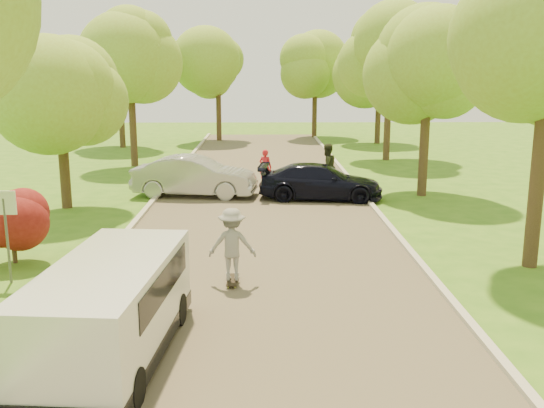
{
  "coord_description": "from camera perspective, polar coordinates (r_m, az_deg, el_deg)",
  "views": [
    {
      "loc": [
        0.05,
        -9.49,
        4.79
      ],
      "look_at": [
        0.32,
        6.52,
        1.3
      ],
      "focal_mm": 40.0,
      "sensor_mm": 36.0,
      "label": 1
    }
  ],
  "objects": [
    {
      "name": "ground",
      "position": [
        10.63,
        -1.16,
        -14.49
      ],
      "size": [
        100.0,
        100.0,
        0.0
      ],
      "primitive_type": "plane",
      "color": "#376818",
      "rests_on": "ground"
    },
    {
      "name": "road",
      "position": [
        18.13,
        -1.1,
        -3.01
      ],
      "size": [
        8.0,
        60.0,
        0.01
      ],
      "primitive_type": "cube",
      "color": "#4C4438",
      "rests_on": "ground"
    },
    {
      "name": "curb_left",
      "position": [
        18.57,
        -13.71,
        -2.82
      ],
      "size": [
        0.18,
        60.0,
        0.12
      ],
      "primitive_type": "cube",
      "color": "#B2AD9E",
      "rests_on": "ground"
    },
    {
      "name": "curb_right",
      "position": [
        18.55,
        11.53,
        -2.73
      ],
      "size": [
        0.18,
        60.0,
        0.12
      ],
      "primitive_type": "cube",
      "color": "#B2AD9E",
      "rests_on": "ground"
    },
    {
      "name": "street_sign",
      "position": [
        15.05,
        -23.82,
        -1.15
      ],
      "size": [
        0.55,
        0.06,
        2.17
      ],
      "color": "#59595E",
      "rests_on": "ground"
    },
    {
      "name": "red_shrub",
      "position": [
        16.69,
        -23.31,
        -1.51
      ],
      "size": [
        1.7,
        1.7,
        1.95
      ],
      "color": "#382619",
      "rests_on": "ground"
    },
    {
      "name": "tree_l_midb",
      "position": [
        22.56,
        -19.06,
        11.12
      ],
      "size": [
        4.3,
        4.2,
        6.62
      ],
      "color": "#382619",
      "rests_on": "ground"
    },
    {
      "name": "tree_l_far",
      "position": [
        32.15,
        -12.87,
        13.2
      ],
      "size": [
        4.92,
        4.8,
        7.79
      ],
      "color": "#382619",
      "rests_on": "ground"
    },
    {
      "name": "tree_r_midb",
      "position": [
        24.38,
        14.93,
        12.1
      ],
      "size": [
        4.51,
        4.4,
        7.01
      ],
      "color": "#382619",
      "rests_on": "ground"
    },
    {
      "name": "tree_r_far",
      "position": [
        34.27,
        11.45,
        13.8
      ],
      "size": [
        5.33,
        5.2,
        8.34
      ],
      "color": "#382619",
      "rests_on": "ground"
    },
    {
      "name": "tree_bg_a",
      "position": [
        40.47,
        -13.93,
        12.69
      ],
      "size": [
        5.12,
        5.0,
        7.72
      ],
      "color": "#382619",
      "rests_on": "ground"
    },
    {
      "name": "tree_bg_b",
      "position": [
        42.29,
        10.44,
        13.11
      ],
      "size": [
        5.12,
        5.0,
        7.95
      ],
      "color": "#382619",
      "rests_on": "ground"
    },
    {
      "name": "tree_bg_c",
      "position": [
        43.58,
        -4.83,
        12.56
      ],
      "size": [
        4.92,
        4.8,
        7.33
      ],
      "color": "#382619",
      "rests_on": "ground"
    },
    {
      "name": "tree_bg_d",
      "position": [
        45.68,
        4.37,
        12.92
      ],
      "size": [
        5.12,
        5.0,
        7.72
      ],
      "color": "#382619",
      "rests_on": "ground"
    },
    {
      "name": "minivan",
      "position": [
        10.7,
        -14.87,
        -9.47
      ],
      "size": [
        2.17,
        4.71,
        1.7
      ],
      "rotation": [
        0.0,
        0.0,
        -0.08
      ],
      "color": "silver",
      "rests_on": "ground"
    },
    {
      "name": "silver_sedan",
      "position": [
        23.97,
        -7.29,
        2.6
      ],
      "size": [
        4.99,
        2.31,
        1.58
      ],
      "primitive_type": "imported",
      "rotation": [
        0.0,
        0.0,
        1.44
      ],
      "color": "#A0A0A4",
      "rests_on": "ground"
    },
    {
      "name": "dark_sedan",
      "position": [
        23.3,
        4.59,
        2.11
      ],
      "size": [
        4.9,
        2.44,
        1.37
      ],
      "primitive_type": "imported",
      "rotation": [
        0.0,
        0.0,
        1.46
      ],
      "color": "black",
      "rests_on": "ground"
    },
    {
      "name": "longboard",
      "position": [
        14.12,
        -3.72,
        -7.15
      ],
      "size": [
        0.27,
        0.87,
        0.1
      ],
      "rotation": [
        0.0,
        0.0,
        3.11
      ],
      "color": "black",
      "rests_on": "ground"
    },
    {
      "name": "skateboarder",
      "position": [
        13.86,
        -3.77,
        -3.81
      ],
      "size": [
        1.1,
        0.66,
        1.68
      ],
      "primitive_type": "imported",
      "rotation": [
        0.0,
        0.0,
        3.11
      ],
      "color": "gray",
      "rests_on": "longboard"
    },
    {
      "name": "person_striped",
      "position": [
        26.15,
        -0.63,
        3.47
      ],
      "size": [
        0.67,
        0.58,
        1.56
      ],
      "primitive_type": "imported",
      "rotation": [
        0.0,
        0.0,
        2.71
      ],
      "color": "red",
      "rests_on": "ground"
    },
    {
      "name": "person_olive",
      "position": [
        25.26,
        5.18,
        3.51
      ],
      "size": [
        1.17,
        1.12,
        1.91
      ],
      "primitive_type": "imported",
      "rotation": [
        0.0,
        0.0,
        3.73
      ],
      "color": "#2C321E",
      "rests_on": "ground"
    }
  ]
}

